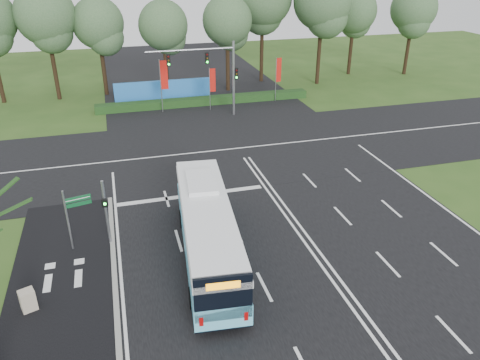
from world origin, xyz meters
The scene contains 16 objects.
ground centered at (0.00, 0.00, 0.00)m, with size 120.00×120.00×0.00m, color #2D4E1A.
road_main centered at (0.00, 0.00, 0.02)m, with size 20.00×120.00×0.04m, color black.
road_cross centered at (0.00, 12.00, 0.03)m, with size 120.00×14.00×0.05m, color black.
bike_path centered at (-12.50, -3.00, 0.03)m, with size 5.00×18.00×0.06m, color black.
kerb_strip centered at (-10.10, -3.00, 0.06)m, with size 0.25×18.00×0.12m, color gray.
city_bus centered at (-5.34, -1.91, 1.67)m, with size 3.52×11.73×3.32m.
pedestrian_signal centered at (-10.20, 0.77, 2.06)m, with size 0.34×0.43×3.78m.
street_sign centered at (-11.84, 0.80, 2.25)m, with size 1.34×0.38×3.52m.
utility_cabinet centered at (-13.80, -3.69, 0.53)m, with size 0.64×0.53×1.06m, color #AEA18C.
banner_flag_left centered at (-4.29, 23.16, 3.34)m, with size 0.76×0.08×5.17m.
banner_flag_mid centered at (0.34, 22.54, 2.78)m, with size 0.63×0.07×4.24m.
banner_flag_right centered at (7.64, 23.84, 3.00)m, with size 0.66×0.25×4.60m.
traffic_light_gantry centered at (0.21, 20.50, 4.66)m, with size 8.41×0.28×7.00m.
hedge centered at (0.00, 24.50, 0.40)m, with size 22.00×1.20×0.80m, color #153613.
blue_hoarding centered at (-4.00, 27.00, 1.10)m, with size 10.00×0.30×2.20m, color blue.
eucalyptus_row centered at (3.44, 30.83, 8.43)m, with size 53.53×9.44×12.95m.
Camera 1 is at (-9.14, -21.67, 14.32)m, focal length 35.00 mm.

